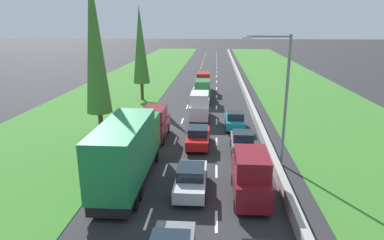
{
  "coord_description": "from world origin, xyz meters",
  "views": [
    {
      "loc": [
        1.57,
        -0.11,
        9.73
      ],
      "look_at": [
        -0.55,
        30.06,
        0.97
      ],
      "focal_mm": 31.67,
      "sensor_mm": 36.0,
      "label": 1
    }
  ],
  "objects_px": {
    "maroon_van_left_lane": "(155,123)",
    "maroon_van_right_lane": "(251,176)",
    "red_sedan_centre_lane": "(198,136)",
    "green_box_truck_left_lane": "(128,151)",
    "teal_hatchback_right_lane": "(235,121)",
    "poplar_tree_second": "(94,42)",
    "street_light_mast": "(281,92)",
    "silver_sedan_centre_lane": "(191,179)",
    "green_van_centre_lane": "(203,91)",
    "grey_hatchback_right_lane": "(242,142)",
    "poplar_tree_third": "(140,46)",
    "red_van_centre_lane": "(204,82)",
    "white_van_centre_lane": "(200,106)"
  },
  "relations": [
    {
      "from": "maroon_van_left_lane",
      "to": "maroon_van_right_lane",
      "type": "bearing_deg",
      "value": -53.83
    },
    {
      "from": "maroon_van_right_lane",
      "to": "red_sedan_centre_lane",
      "type": "height_order",
      "value": "maroon_van_right_lane"
    },
    {
      "from": "green_box_truck_left_lane",
      "to": "teal_hatchback_right_lane",
      "type": "relative_size",
      "value": 2.41
    },
    {
      "from": "poplar_tree_second",
      "to": "red_sedan_centre_lane",
      "type": "bearing_deg",
      "value": -12.49
    },
    {
      "from": "teal_hatchback_right_lane",
      "to": "street_light_mast",
      "type": "xyz_separation_m",
      "value": [
        2.52,
        -8.11,
        4.4
      ]
    },
    {
      "from": "maroon_van_right_lane",
      "to": "silver_sedan_centre_lane",
      "type": "height_order",
      "value": "maroon_van_right_lane"
    },
    {
      "from": "green_van_centre_lane",
      "to": "grey_hatchback_right_lane",
      "type": "height_order",
      "value": "green_van_centre_lane"
    },
    {
      "from": "maroon_van_left_lane",
      "to": "street_light_mast",
      "type": "bearing_deg",
      "value": -27.14
    },
    {
      "from": "teal_hatchback_right_lane",
      "to": "poplar_tree_second",
      "type": "xyz_separation_m",
      "value": [
        -11.9,
        -2.85,
        7.35
      ]
    },
    {
      "from": "silver_sedan_centre_lane",
      "to": "poplar_tree_third",
      "type": "bearing_deg",
      "value": 108.43
    },
    {
      "from": "green_box_truck_left_lane",
      "to": "green_van_centre_lane",
      "type": "relative_size",
      "value": 1.92
    },
    {
      "from": "red_van_centre_lane",
      "to": "maroon_van_right_lane",
      "type": "bearing_deg",
      "value": -82.93
    },
    {
      "from": "maroon_van_right_lane",
      "to": "maroon_van_left_lane",
      "type": "bearing_deg",
      "value": 126.17
    },
    {
      "from": "white_van_centre_lane",
      "to": "maroon_van_left_lane",
      "type": "bearing_deg",
      "value": -118.41
    },
    {
      "from": "red_sedan_centre_lane",
      "to": "green_box_truck_left_lane",
      "type": "height_order",
      "value": "green_box_truck_left_lane"
    },
    {
      "from": "teal_hatchback_right_lane",
      "to": "grey_hatchback_right_lane",
      "type": "bearing_deg",
      "value": -87.42
    },
    {
      "from": "red_van_centre_lane",
      "to": "white_van_centre_lane",
      "type": "bearing_deg",
      "value": -89.51
    },
    {
      "from": "green_van_centre_lane",
      "to": "teal_hatchback_right_lane",
      "type": "xyz_separation_m",
      "value": [
        3.46,
        -11.08,
        -0.56
      ]
    },
    {
      "from": "red_sedan_centre_lane",
      "to": "grey_hatchback_right_lane",
      "type": "height_order",
      "value": "grey_hatchback_right_lane"
    },
    {
      "from": "green_van_centre_lane",
      "to": "teal_hatchback_right_lane",
      "type": "height_order",
      "value": "green_van_centre_lane"
    },
    {
      "from": "maroon_van_right_lane",
      "to": "maroon_van_left_lane",
      "type": "relative_size",
      "value": 1.0
    },
    {
      "from": "grey_hatchback_right_lane",
      "to": "green_box_truck_left_lane",
      "type": "bearing_deg",
      "value": -141.81
    },
    {
      "from": "poplar_tree_second",
      "to": "teal_hatchback_right_lane",
      "type": "bearing_deg",
      "value": 13.46
    },
    {
      "from": "maroon_van_right_lane",
      "to": "red_van_centre_lane",
      "type": "relative_size",
      "value": 1.0
    },
    {
      "from": "green_van_centre_lane",
      "to": "poplar_tree_second",
      "type": "xyz_separation_m",
      "value": [
        -8.44,
        -13.93,
        6.79
      ]
    },
    {
      "from": "green_van_centre_lane",
      "to": "red_van_centre_lane",
      "type": "xyz_separation_m",
      "value": [
        -0.15,
        6.49,
        0.0
      ]
    },
    {
      "from": "green_box_truck_left_lane",
      "to": "poplar_tree_second",
      "type": "xyz_separation_m",
      "value": [
        -4.74,
        8.89,
        6.01
      ]
    },
    {
      "from": "poplar_tree_second",
      "to": "red_van_centre_lane",
      "type": "bearing_deg",
      "value": 67.91
    },
    {
      "from": "green_box_truck_left_lane",
      "to": "teal_hatchback_right_lane",
      "type": "height_order",
      "value": "green_box_truck_left_lane"
    },
    {
      "from": "red_van_centre_lane",
      "to": "maroon_van_left_lane",
      "type": "xyz_separation_m",
      "value": [
        -3.39,
        -20.8,
        0.0
      ]
    },
    {
      "from": "red_van_centre_lane",
      "to": "red_sedan_centre_lane",
      "type": "bearing_deg",
      "value": -88.99
    },
    {
      "from": "poplar_tree_second",
      "to": "green_van_centre_lane",
      "type": "bearing_deg",
      "value": 58.78
    },
    {
      "from": "red_sedan_centre_lane",
      "to": "street_light_mast",
      "type": "xyz_separation_m",
      "value": [
        5.74,
        -3.34,
        4.42
      ]
    },
    {
      "from": "maroon_van_right_lane",
      "to": "silver_sedan_centre_lane",
      "type": "distance_m",
      "value": 3.51
    },
    {
      "from": "white_van_centre_lane",
      "to": "grey_hatchback_right_lane",
      "type": "xyz_separation_m",
      "value": [
        3.75,
        -9.17,
        -0.56
      ]
    },
    {
      "from": "red_sedan_centre_lane",
      "to": "maroon_van_left_lane",
      "type": "bearing_deg",
      "value": 157.89
    },
    {
      "from": "maroon_van_left_lane",
      "to": "teal_hatchback_right_lane",
      "type": "xyz_separation_m",
      "value": [
        7.01,
        3.23,
        -0.56
      ]
    },
    {
      "from": "teal_hatchback_right_lane",
      "to": "maroon_van_left_lane",
      "type": "bearing_deg",
      "value": -155.24
    },
    {
      "from": "maroon_van_left_lane",
      "to": "red_van_centre_lane",
      "type": "bearing_deg",
      "value": 80.73
    },
    {
      "from": "maroon_van_right_lane",
      "to": "street_light_mast",
      "type": "bearing_deg",
      "value": 64.77
    },
    {
      "from": "poplar_tree_second",
      "to": "street_light_mast",
      "type": "relative_size",
      "value": 1.59
    },
    {
      "from": "red_sedan_centre_lane",
      "to": "white_van_centre_lane",
      "type": "height_order",
      "value": "white_van_centre_lane"
    },
    {
      "from": "maroon_van_right_lane",
      "to": "poplar_tree_second",
      "type": "distance_m",
      "value": 17.22
    },
    {
      "from": "white_van_centre_lane",
      "to": "green_van_centre_lane",
      "type": "xyz_separation_m",
      "value": [
        0.03,
        7.81,
        0.0
      ]
    },
    {
      "from": "green_box_truck_left_lane",
      "to": "red_van_centre_lane",
      "type": "relative_size",
      "value": 1.92
    },
    {
      "from": "red_van_centre_lane",
      "to": "teal_hatchback_right_lane",
      "type": "relative_size",
      "value": 1.26
    },
    {
      "from": "silver_sedan_centre_lane",
      "to": "poplar_tree_second",
      "type": "xyz_separation_m",
      "value": [
        -8.67,
        9.67,
        7.38
      ]
    },
    {
      "from": "grey_hatchback_right_lane",
      "to": "maroon_van_left_lane",
      "type": "bearing_deg",
      "value": 159.88
    },
    {
      "from": "red_van_centre_lane",
      "to": "street_light_mast",
      "type": "relative_size",
      "value": 0.54
    },
    {
      "from": "green_van_centre_lane",
      "to": "red_van_centre_lane",
      "type": "distance_m",
      "value": 6.49
    }
  ]
}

